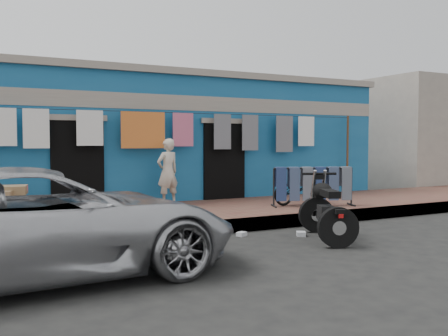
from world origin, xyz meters
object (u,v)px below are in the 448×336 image
seated_person (168,172)px  motorcycle (326,207)px  jeans_rack (313,186)px  bicycle (301,183)px  car (40,221)px

seated_person → motorcycle: (1.41, -3.69, -0.43)m
motorcycle → seated_person: bearing=134.8°
jeans_rack → seated_person: bearing=149.2°
seated_person → bicycle: seated_person is taller
car → motorcycle: size_ratio=2.75×
bicycle → jeans_rack: 0.37m
car → jeans_rack: 6.37m
bicycle → motorcycle: bearing=149.5°
bicycle → jeans_rack: bearing=-175.5°
car → seated_person: bearing=-42.0°
motorcycle → jeans_rack: bearing=81.4°
jeans_rack → bicycle: bearing=97.6°
car → bicycle: size_ratio=3.39×
car → bicycle: car is taller
car → motorcycle: (4.59, 0.31, -0.15)m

